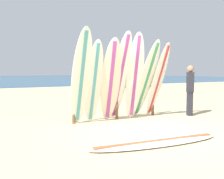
# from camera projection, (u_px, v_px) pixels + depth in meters

# --- Properties ---
(ground_plane) EXTENTS (120.00, 120.00, 0.00)m
(ground_plane) POSITION_uv_depth(u_px,v_px,m) (150.00, 129.00, 5.92)
(ground_plane) COLOR #D3BC8C
(surfboard_rack) EXTENTS (2.85, 0.09, 1.12)m
(surfboard_rack) POSITION_uv_depth(u_px,v_px,m) (117.00, 95.00, 7.16)
(surfboard_rack) COLOR brown
(surfboard_rack) RESTS_ON ground
(surfboard_leaning_far_left) EXTENTS (0.58, 0.98, 2.52)m
(surfboard_leaning_far_left) POSITION_uv_depth(u_px,v_px,m) (81.00, 78.00, 6.15)
(surfboard_leaning_far_left) COLOR white
(surfboard_leaning_far_left) RESTS_ON ground
(surfboard_leaning_left) EXTENTS (0.50, 0.67, 2.26)m
(surfboard_leaning_left) POSITION_uv_depth(u_px,v_px,m) (94.00, 82.00, 6.45)
(surfboard_leaning_left) COLOR silver
(surfboard_leaning_left) RESTS_ON ground
(surfboard_leaning_center_left) EXTENTS (0.71, 0.91, 2.33)m
(surfboard_leaning_center_left) POSITION_uv_depth(u_px,v_px,m) (111.00, 81.00, 6.65)
(surfboard_leaning_center_left) COLOR beige
(surfboard_leaning_center_left) RESTS_ON ground
(surfboard_leaning_center) EXTENTS (0.56, 0.95, 2.54)m
(surfboard_leaning_center) POSITION_uv_depth(u_px,v_px,m) (120.00, 77.00, 6.86)
(surfboard_leaning_center) COLOR white
(surfboard_leaning_center) RESTS_ON ground
(surfboard_leaning_center_right) EXTENTS (0.62, 0.69, 2.55)m
(surfboard_leaning_center_right) POSITION_uv_depth(u_px,v_px,m) (135.00, 77.00, 7.04)
(surfboard_leaning_center_right) COLOR white
(surfboard_leaning_center_right) RESTS_ON ground
(surfboard_leaning_right) EXTENTS (0.66, 1.11, 2.35)m
(surfboard_leaning_right) POSITION_uv_depth(u_px,v_px,m) (146.00, 80.00, 7.25)
(surfboard_leaning_right) COLOR silver
(surfboard_leaning_right) RESTS_ON ground
(surfboard_leaning_far_right) EXTENTS (0.67, 0.95, 2.31)m
(surfboard_leaning_far_right) POSITION_uv_depth(u_px,v_px,m) (158.00, 80.00, 7.48)
(surfboard_leaning_far_right) COLOR white
(surfboard_leaning_far_right) RESTS_ON ground
(surfboard_lying_on_sand) EXTENTS (2.89, 0.93, 0.08)m
(surfboard_lying_on_sand) POSITION_uv_depth(u_px,v_px,m) (157.00, 142.00, 4.69)
(surfboard_lying_on_sand) COLOR white
(surfboard_lying_on_sand) RESTS_ON ground
(beachgoer_standing) EXTENTS (0.27, 0.31, 1.63)m
(beachgoer_standing) POSITION_uv_depth(u_px,v_px,m) (190.00, 88.00, 7.71)
(beachgoer_standing) COLOR #26262D
(beachgoer_standing) RESTS_ON ground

